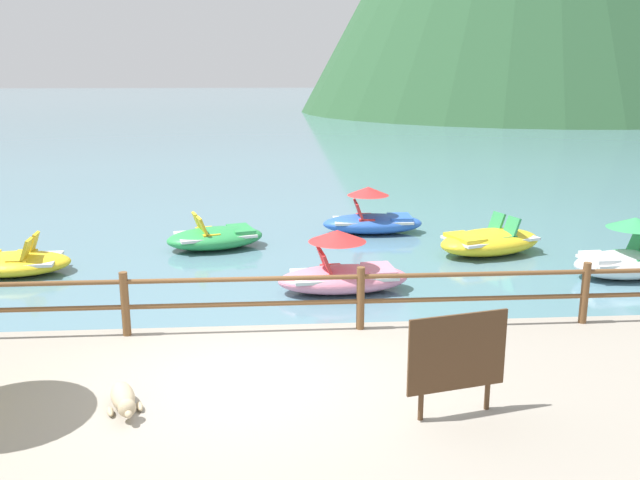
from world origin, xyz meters
TOP-DOWN VIEW (x-y plane):
  - ground_plane at (0.00, 40.00)m, footprint 200.00×200.00m
  - dock_railing at (-0.00, 1.55)m, footprint 23.92×0.12m
  - sign_board at (2.41, -1.11)m, footprint 1.16×0.31m
  - dog_resting at (-1.30, -0.70)m, footprint 0.49×1.06m
  - pedal_boat_0 at (-0.90, 7.98)m, footprint 2.57×1.95m
  - pedal_boat_1 at (5.40, 6.98)m, footprint 2.83×2.11m
  - pedal_boat_3 at (-4.92, 6.15)m, footprint 2.34×1.47m
  - pedal_boat_4 at (3.03, 9.22)m, footprint 2.59×1.17m
  - pedal_boat_5 at (7.60, 4.98)m, footprint 2.25×1.31m
  - pedal_boat_7 at (1.77, 4.51)m, footprint 2.60×1.37m

SIDE VIEW (x-z plane):
  - ground_plane at x=0.00m, z-range 0.00..0.00m
  - pedal_boat_3 at x=-4.92m, z-range -0.16..0.64m
  - pedal_boat_0 at x=-0.90m, z-range -0.16..0.68m
  - pedal_boat_1 at x=5.40m, z-range -0.15..0.74m
  - pedal_boat_4 at x=3.03m, z-range -0.23..0.98m
  - pedal_boat_7 at x=1.77m, z-range -0.23..0.99m
  - pedal_boat_5 at x=7.60m, z-range -0.21..1.04m
  - dog_resting at x=-1.30m, z-range 0.39..0.65m
  - dock_railing at x=0.00m, z-range 0.50..1.45m
  - sign_board at x=2.41m, z-range 0.53..1.72m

